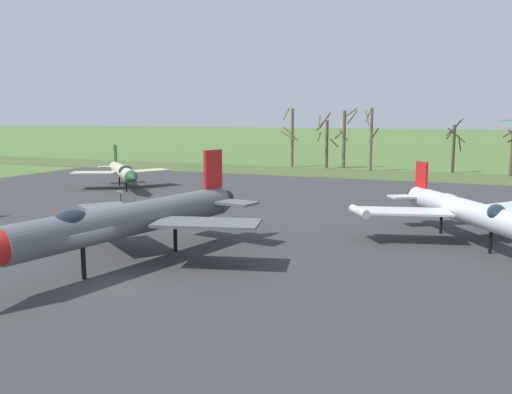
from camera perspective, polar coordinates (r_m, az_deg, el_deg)
The scene contains 12 objects.
ground_plane at distance 26.64m, azimuth -15.54°, elevation -8.71°, with size 600.00×600.00×0.00m, color #4C6B33.
asphalt_apron at distance 41.19m, azimuth -0.81°, elevation -2.31°, with size 77.47×57.40×0.05m, color #333335.
grass_verge_strip at distance 74.08m, azimuth 9.69°, elevation 2.39°, with size 137.47×12.00×0.06m, color #44572C.
jet_fighter_front_right at distance 59.17m, azimuth -13.58°, elevation 2.58°, with size 10.78×11.06×4.40m.
info_placard_front_right at distance 51.22m, azimuth -13.80°, elevation 0.24°, with size 0.56×0.24×0.97m.
jet_fighter_rear_center at distance 35.19m, azimuth 21.10°, elevation -1.40°, with size 11.94×13.55×4.52m.
jet_fighter_rear_left at distance 28.70m, azimuth -13.46°, elevation -2.32°, with size 12.61×17.98×5.63m.
bare_tree_far_left at distance 83.01m, azimuth 3.70°, elevation 6.30°, with size 2.70×2.71×8.77m.
bare_tree_left_of_center at distance 81.17m, azimuth 7.22°, elevation 5.89°, with size 3.21×3.17×8.10m.
bare_tree_center at distance 81.97m, azimuth 9.10°, elevation 6.12°, with size 3.29×2.76×8.70m.
bare_tree_right_of_center at distance 78.37m, azimuth 11.79°, elevation 6.07°, with size 2.03×2.04×8.69m.
bare_tree_far_right at distance 78.84m, azimuth 19.76°, elevation 5.08°, with size 2.64×2.68×7.28m.
Camera 1 is at (15.75, -20.06, 7.73)m, focal length 38.75 mm.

